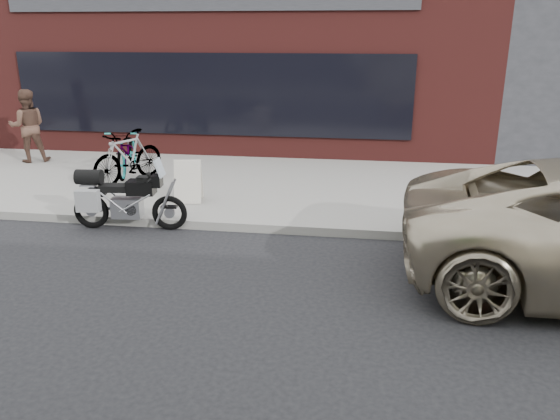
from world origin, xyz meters
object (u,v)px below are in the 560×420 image
object	(u,v)px
cafe_patron_left	(28,126)
bicycle_front	(127,151)
bicycle_rear	(128,157)
sandwich_sign	(188,181)
motorcycle	(121,199)

from	to	relation	value
cafe_patron_left	bicycle_front	bearing A→B (deg)	135.61
bicycle_rear	cafe_patron_left	world-z (taller)	cafe_patron_left
sandwich_sign	bicycle_rear	bearing A→B (deg)	136.99
bicycle_front	cafe_patron_left	distance (m)	2.95
bicycle_front	bicycle_rear	size ratio (longest dim) A/B	1.06
bicycle_rear	sandwich_sign	xyz separation A→B (m)	(1.64, -1.09, -0.15)
cafe_patron_left	bicycle_rear	bearing A→B (deg)	125.54
bicycle_front	cafe_patron_left	bearing A→B (deg)	151.76
bicycle_rear	cafe_patron_left	xyz separation A→B (m)	(-3.16, 1.49, 0.32)
sandwich_sign	cafe_patron_left	bearing A→B (deg)	142.33
motorcycle	sandwich_sign	size ratio (longest dim) A/B	2.47
motorcycle	sandwich_sign	xyz separation A→B (m)	(0.77, 1.25, 0.01)
bicycle_front	cafe_patron_left	size ratio (longest dim) A/B	1.11
bicycle_front	sandwich_sign	xyz separation A→B (m)	(1.98, -1.81, -0.11)
motorcycle	cafe_patron_left	bearing A→B (deg)	131.64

